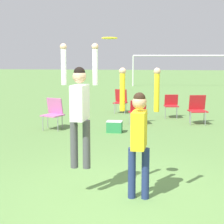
{
  "coord_description": "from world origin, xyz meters",
  "views": [
    {
      "loc": [
        0.76,
        -5.54,
        2.17
      ],
      "look_at": [
        -0.12,
        0.34,
        1.3
      ],
      "focal_mm": 60.0,
      "sensor_mm": 36.0,
      "label": 1
    }
  ],
  "objects_px": {
    "frisbee": "(110,38)",
    "camping_chair_4": "(54,111)",
    "person_jumping": "(80,104)",
    "camping_chair_1": "(121,100)",
    "person_defending": "(139,131)",
    "camping_chair_0": "(197,107)",
    "camping_chair_2": "(171,104)",
    "camping_chair_3": "(138,110)",
    "cooler_box": "(114,127)"
  },
  "relations": [
    {
      "from": "camping_chair_0",
      "to": "frisbee",
      "type": "bearing_deg",
      "value": 61.6
    },
    {
      "from": "person_defending",
      "to": "camping_chair_4",
      "type": "xyz_separation_m",
      "value": [
        -3.0,
        5.3,
        -0.52
      ]
    },
    {
      "from": "person_defending",
      "to": "camping_chair_0",
      "type": "bearing_deg",
      "value": 170.99
    },
    {
      "from": "camping_chair_3",
      "to": "camping_chair_4",
      "type": "xyz_separation_m",
      "value": [
        -2.46,
        -1.35,
        0.1
      ]
    },
    {
      "from": "person_defending",
      "to": "camping_chair_1",
      "type": "relative_size",
      "value": 2.19
    },
    {
      "from": "person_defending",
      "to": "cooler_box",
      "type": "xyz_separation_m",
      "value": [
        -1.09,
        5.06,
        -0.9
      ]
    },
    {
      "from": "camping_chair_1",
      "to": "cooler_box",
      "type": "xyz_separation_m",
      "value": [
        0.31,
        -3.9,
        -0.36
      ]
    },
    {
      "from": "camping_chair_0",
      "to": "cooler_box",
      "type": "distance_m",
      "value": 3.12
    },
    {
      "from": "person_defending",
      "to": "frisbee",
      "type": "bearing_deg",
      "value": -91.49
    },
    {
      "from": "camping_chair_3",
      "to": "cooler_box",
      "type": "height_order",
      "value": "camping_chair_3"
    },
    {
      "from": "frisbee",
      "to": "camping_chair_2",
      "type": "relative_size",
      "value": 0.28
    },
    {
      "from": "person_defending",
      "to": "camping_chair_0",
      "type": "relative_size",
      "value": 2.16
    },
    {
      "from": "cooler_box",
      "to": "camping_chair_3",
      "type": "bearing_deg",
      "value": 70.74
    },
    {
      "from": "person_jumping",
      "to": "camping_chair_0",
      "type": "bearing_deg",
      "value": -16.27
    },
    {
      "from": "camping_chair_0",
      "to": "person_jumping",
      "type": "bearing_deg",
      "value": 57.99
    },
    {
      "from": "person_defending",
      "to": "camping_chair_0",
      "type": "xyz_separation_m",
      "value": [
        1.41,
        6.89,
        -0.52
      ]
    },
    {
      "from": "frisbee",
      "to": "camping_chair_3",
      "type": "height_order",
      "value": "frisbee"
    },
    {
      "from": "frisbee",
      "to": "camping_chair_2",
      "type": "height_order",
      "value": "frisbee"
    },
    {
      "from": "camping_chair_0",
      "to": "camping_chair_1",
      "type": "bearing_deg",
      "value": -49.57
    },
    {
      "from": "camping_chair_4",
      "to": "camping_chair_0",
      "type": "bearing_deg",
      "value": -140.47
    },
    {
      "from": "person_jumping",
      "to": "person_defending",
      "type": "bearing_deg",
      "value": -90.0
    },
    {
      "from": "camping_chair_0",
      "to": "person_defending",
      "type": "bearing_deg",
      "value": 65.25
    },
    {
      "from": "frisbee",
      "to": "camping_chair_2",
      "type": "bearing_deg",
      "value": 82.75
    },
    {
      "from": "person_jumping",
      "to": "person_defending",
      "type": "height_order",
      "value": "person_jumping"
    },
    {
      "from": "camping_chair_1",
      "to": "cooler_box",
      "type": "bearing_deg",
      "value": 105.1
    },
    {
      "from": "person_defending",
      "to": "camping_chair_1",
      "type": "height_order",
      "value": "person_defending"
    },
    {
      "from": "camping_chair_3",
      "to": "cooler_box",
      "type": "distance_m",
      "value": 1.71
    },
    {
      "from": "cooler_box",
      "to": "person_defending",
      "type": "bearing_deg",
      "value": -77.81
    },
    {
      "from": "camping_chair_1",
      "to": "camping_chair_2",
      "type": "height_order",
      "value": "camping_chair_1"
    },
    {
      "from": "camping_chair_0",
      "to": "camping_chair_4",
      "type": "distance_m",
      "value": 4.68
    },
    {
      "from": "camping_chair_4",
      "to": "frisbee",
      "type": "bearing_deg",
      "value": 135.45
    },
    {
      "from": "frisbee",
      "to": "camping_chair_4",
      "type": "height_order",
      "value": "frisbee"
    },
    {
      "from": "camping_chair_0",
      "to": "camping_chair_2",
      "type": "distance_m",
      "value": 1.42
    },
    {
      "from": "camping_chair_0",
      "to": "cooler_box",
      "type": "xyz_separation_m",
      "value": [
        -2.5,
        -1.83,
        -0.37
      ]
    },
    {
      "from": "person_defending",
      "to": "cooler_box",
      "type": "bearing_deg",
      "value": -165.3
    },
    {
      "from": "person_defending",
      "to": "frisbee",
      "type": "relative_size",
      "value": 8.55
    },
    {
      "from": "frisbee",
      "to": "cooler_box",
      "type": "height_order",
      "value": "frisbee"
    },
    {
      "from": "camping_chair_3",
      "to": "camping_chair_0",
      "type": "bearing_deg",
      "value": 170.33
    },
    {
      "from": "frisbee",
      "to": "camping_chair_1",
      "type": "distance_m",
      "value": 9.18
    },
    {
      "from": "camping_chair_2",
      "to": "cooler_box",
      "type": "bearing_deg",
      "value": 52.14
    },
    {
      "from": "camping_chair_2",
      "to": "camping_chair_3",
      "type": "bearing_deg",
      "value": 42.7
    },
    {
      "from": "person_jumping",
      "to": "frisbee",
      "type": "height_order",
      "value": "frisbee"
    },
    {
      "from": "person_defending",
      "to": "camping_chair_3",
      "type": "bearing_deg",
      "value": -172.88
    },
    {
      "from": "camping_chair_2",
      "to": "person_jumping",
      "type": "bearing_deg",
      "value": 70.7
    },
    {
      "from": "frisbee",
      "to": "camping_chair_1",
      "type": "xyz_separation_m",
      "value": [
        -0.94,
        8.93,
        -1.93
      ]
    },
    {
      "from": "camping_chair_4",
      "to": "person_defending",
      "type": "bearing_deg",
      "value": 139.18
    },
    {
      "from": "frisbee",
      "to": "camping_chair_2",
      "type": "xyz_separation_m",
      "value": [
        1.02,
        8.0,
        -1.95
      ]
    },
    {
      "from": "camping_chair_0",
      "to": "camping_chair_4",
      "type": "bearing_deg",
      "value": 6.63
    },
    {
      "from": "frisbee",
      "to": "camping_chair_4",
      "type": "relative_size",
      "value": 0.25
    },
    {
      "from": "person_jumping",
      "to": "camping_chair_1",
      "type": "bearing_deg",
      "value": 5.55
    }
  ]
}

